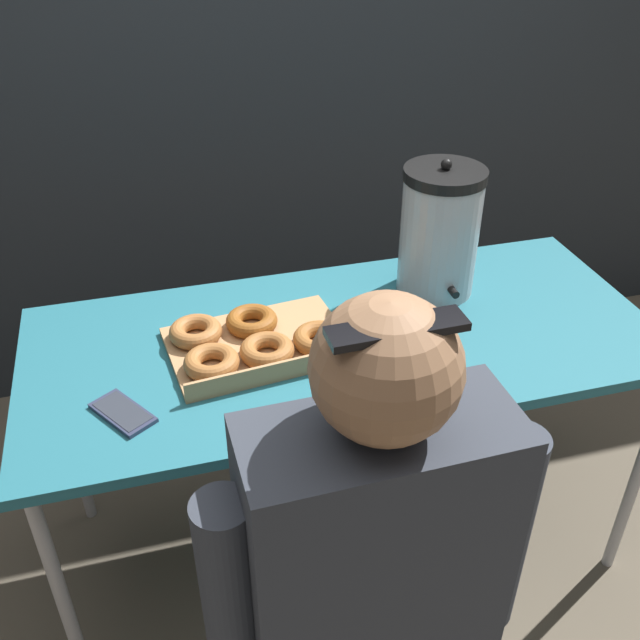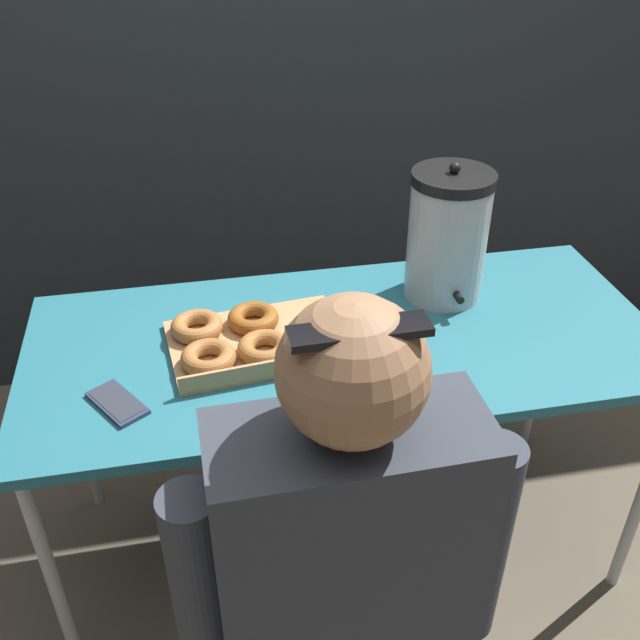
{
  "view_description": "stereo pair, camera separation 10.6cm",
  "coord_description": "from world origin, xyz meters",
  "px_view_note": "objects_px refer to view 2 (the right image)",
  "views": [
    {
      "loc": [
        -0.45,
        -1.39,
        1.78
      ],
      "look_at": [
        -0.06,
        0.0,
        0.82
      ],
      "focal_mm": 40.0,
      "sensor_mm": 36.0,
      "label": 1
    },
    {
      "loc": [
        -0.34,
        -1.41,
        1.78
      ],
      "look_at": [
        -0.06,
        0.0,
        0.82
      ],
      "focal_mm": 40.0,
      "sensor_mm": 36.0,
      "label": 2
    }
  ],
  "objects_px": {
    "coffee_urn": "(447,236)",
    "person_seated": "(345,610)",
    "cell_phone": "(117,403)",
    "donut_box": "(253,340)"
  },
  "relations": [
    {
      "from": "cell_phone",
      "to": "coffee_urn",
      "type": "bearing_deg",
      "value": -13.1
    },
    {
      "from": "donut_box",
      "to": "coffee_urn",
      "type": "xyz_separation_m",
      "value": [
        0.54,
        0.16,
        0.15
      ]
    },
    {
      "from": "donut_box",
      "to": "cell_phone",
      "type": "xyz_separation_m",
      "value": [
        -0.32,
        -0.15,
        -0.02
      ]
    },
    {
      "from": "coffee_urn",
      "to": "cell_phone",
      "type": "bearing_deg",
      "value": -160.01
    },
    {
      "from": "person_seated",
      "to": "cell_phone",
      "type": "bearing_deg",
      "value": -51.62
    },
    {
      "from": "coffee_urn",
      "to": "person_seated",
      "type": "relative_size",
      "value": 0.29
    },
    {
      "from": "cell_phone",
      "to": "donut_box",
      "type": "bearing_deg",
      "value": -7.18
    },
    {
      "from": "coffee_urn",
      "to": "person_seated",
      "type": "xyz_separation_m",
      "value": [
        -0.45,
        -0.8,
        -0.33
      ]
    },
    {
      "from": "donut_box",
      "to": "coffee_urn",
      "type": "height_order",
      "value": "coffee_urn"
    },
    {
      "from": "coffee_urn",
      "to": "cell_phone",
      "type": "distance_m",
      "value": 0.92
    }
  ]
}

